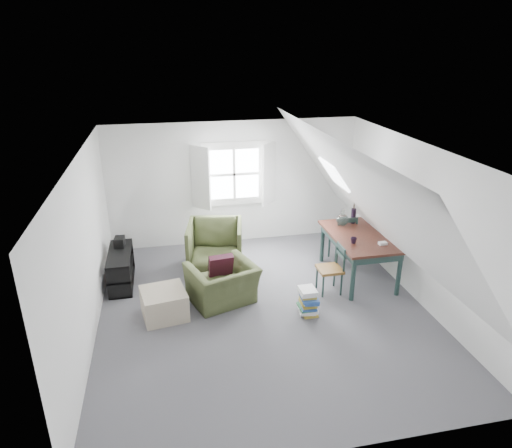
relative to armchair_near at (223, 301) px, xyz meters
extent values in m
plane|color=#525157|center=(0.59, -0.37, 0.00)|extent=(5.50, 5.50, 0.00)
plane|color=white|center=(0.59, -0.37, 2.50)|extent=(5.50, 5.50, 0.00)
plane|color=white|center=(0.59, 2.38, 1.25)|extent=(5.00, 0.00, 5.00)
plane|color=white|center=(0.59, -3.12, 1.25)|extent=(5.00, 0.00, 5.00)
plane|color=white|center=(-1.91, -0.37, 1.25)|extent=(0.00, 5.50, 5.50)
plane|color=white|center=(3.09, -0.37, 1.25)|extent=(0.00, 5.50, 5.50)
plane|color=white|center=(-0.96, -0.37, 1.78)|extent=(3.19, 5.50, 4.48)
plane|color=white|center=(2.14, -0.37, 1.78)|extent=(3.19, 5.50, 4.48)
cube|color=white|center=(0.59, 2.36, 1.45)|extent=(1.30, 0.04, 1.30)
cube|color=white|center=(-0.09, 2.20, 1.45)|extent=(0.35, 0.35, 1.25)
cube|color=white|center=(1.27, 2.20, 1.45)|extent=(0.35, 0.35, 1.25)
cube|color=white|center=(0.59, 2.35, 1.45)|extent=(1.00, 0.02, 1.00)
cube|color=white|center=(0.59, 2.33, 1.45)|extent=(1.08, 0.04, 0.05)
cube|color=white|center=(0.59, 2.33, 1.45)|extent=(0.05, 0.04, 1.08)
cube|color=white|center=(2.14, 0.93, 1.75)|extent=(0.35, 0.75, 0.47)
imported|color=#3E4627|center=(0.00, 0.00, 0.00)|extent=(1.22, 1.14, 0.65)
imported|color=#3E4627|center=(0.03, 1.17, 0.00)|extent=(1.13, 1.15, 0.90)
cube|color=#390F1E|center=(0.00, 0.15, 0.57)|extent=(0.42, 0.27, 0.40)
cube|color=tan|center=(-0.93, -0.23, 0.21)|extent=(0.74, 0.74, 0.43)
cube|color=#361912|center=(2.45, 0.34, 0.79)|extent=(0.97, 1.62, 0.04)
cube|color=#203633|center=(2.45, 0.34, 0.70)|extent=(0.86, 1.51, 0.13)
cylinder|color=#203633|center=(2.05, -0.38, 0.38)|extent=(0.08, 0.08, 0.77)
cylinder|color=#203633|center=(2.85, -0.38, 0.38)|extent=(0.08, 0.08, 0.77)
cylinder|color=#203633|center=(2.05, 1.07, 0.38)|extent=(0.08, 0.08, 0.77)
cylinder|color=#203633|center=(2.85, 1.07, 0.38)|extent=(0.08, 0.08, 0.77)
sphere|color=silver|center=(2.30, 0.79, 0.93)|extent=(0.22, 0.22, 0.22)
cylinder|color=silver|center=(2.30, 0.79, 1.07)|extent=(0.07, 0.07, 0.12)
cylinder|color=black|center=(2.55, 0.89, 0.95)|extent=(0.09, 0.09, 0.28)
cylinder|color=#3F2D1E|center=(2.55, 0.89, 1.25)|extent=(0.03, 0.06, 0.50)
cylinder|color=#3F2D1E|center=(2.57, 0.90, 1.25)|extent=(0.05, 0.07, 0.49)
cylinder|color=#3F2D1E|center=(2.54, 0.88, 1.25)|extent=(0.06, 0.08, 0.49)
imported|color=black|center=(2.20, 0.04, 0.81)|extent=(0.11, 0.11, 0.10)
cube|color=white|center=(2.65, -0.11, 0.83)|extent=(0.13, 0.09, 0.04)
cube|color=brown|center=(2.43, 1.04, 0.47)|extent=(0.44, 0.44, 0.05)
cylinder|color=#203633|center=(2.61, 1.21, 0.23)|extent=(0.04, 0.04, 0.45)
cylinder|color=#203633|center=(2.61, 0.86, 0.23)|extent=(0.04, 0.04, 0.45)
cylinder|color=#203633|center=(2.25, 1.21, 0.23)|extent=(0.04, 0.04, 0.45)
cylinder|color=#203633|center=(2.25, 0.86, 0.23)|extent=(0.04, 0.04, 0.45)
cylinder|color=#203633|center=(2.61, 0.84, 0.70)|extent=(0.04, 0.04, 0.47)
cylinder|color=#203633|center=(2.25, 0.84, 0.70)|extent=(0.04, 0.04, 0.47)
cube|color=#203633|center=(2.43, 0.84, 0.89)|extent=(0.36, 0.03, 0.08)
cube|color=#203633|center=(2.43, 0.84, 0.76)|extent=(0.36, 0.03, 0.06)
cube|color=brown|center=(1.78, -0.05, 0.42)|extent=(0.39, 0.39, 0.05)
cylinder|color=#203633|center=(1.62, 0.11, 0.20)|extent=(0.03, 0.03, 0.40)
cylinder|color=#203633|center=(1.94, 0.11, 0.20)|extent=(0.03, 0.03, 0.40)
cylinder|color=#203633|center=(1.62, -0.21, 0.20)|extent=(0.03, 0.03, 0.40)
cylinder|color=#203633|center=(1.94, -0.21, 0.20)|extent=(0.03, 0.03, 0.40)
cylinder|color=#203633|center=(1.96, 0.11, 0.62)|extent=(0.03, 0.03, 0.42)
cylinder|color=#203633|center=(1.96, -0.21, 0.62)|extent=(0.03, 0.03, 0.42)
cube|color=#203633|center=(1.96, -0.05, 0.79)|extent=(0.03, 0.32, 0.07)
cube|color=#203633|center=(1.96, -0.05, 0.67)|extent=(0.03, 0.32, 0.06)
cube|color=black|center=(-1.63, 0.97, 0.01)|extent=(0.38, 1.14, 0.03)
cube|color=black|center=(-1.63, 0.97, 0.28)|extent=(0.38, 1.14, 0.03)
cube|color=black|center=(-1.63, 0.97, 0.57)|extent=(0.38, 1.14, 0.03)
cube|color=black|center=(-1.63, 0.42, 0.28)|extent=(0.38, 0.03, 0.57)
cube|color=black|center=(-1.63, 1.53, 0.28)|extent=(0.38, 0.03, 0.57)
cube|color=#264C99|center=(-1.63, 0.64, 0.12)|extent=(0.17, 0.19, 0.21)
cube|color=red|center=(-1.63, 1.07, 0.12)|extent=(0.17, 0.23, 0.21)
cube|color=white|center=(-1.63, 0.78, 0.40)|extent=(0.17, 0.21, 0.19)
cube|color=black|center=(-1.63, 1.22, 0.66)|extent=(0.19, 0.24, 0.18)
cube|color=#B29933|center=(1.25, -0.63, 0.02)|extent=(0.22, 0.30, 0.04)
cube|color=white|center=(1.22, -0.61, 0.05)|extent=(0.29, 0.32, 0.04)
cube|color=white|center=(1.26, -0.63, 0.09)|extent=(0.24, 0.32, 0.04)
cube|color=#337F4C|center=(1.21, -0.62, 0.12)|extent=(0.24, 0.30, 0.03)
cube|color=#264C99|center=(1.23, -0.65, 0.15)|extent=(0.26, 0.33, 0.03)
cube|color=#B29933|center=(1.23, -0.62, 0.18)|extent=(0.23, 0.30, 0.03)
cube|color=#B29933|center=(1.24, -0.60, 0.21)|extent=(0.26, 0.33, 0.04)
cube|color=#264C99|center=(1.26, -0.65, 0.25)|extent=(0.26, 0.33, 0.04)
cube|color=#264C99|center=(1.24, -0.65, 0.29)|extent=(0.26, 0.32, 0.04)
cube|color=#B29933|center=(1.23, -0.59, 0.32)|extent=(0.24, 0.30, 0.04)
cube|color=white|center=(1.22, -0.60, 0.36)|extent=(0.25, 0.28, 0.05)
cube|color=white|center=(1.23, -0.59, 0.40)|extent=(0.25, 0.29, 0.03)
camera|label=1|loc=(-0.78, -6.36, 3.92)|focal=32.00mm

